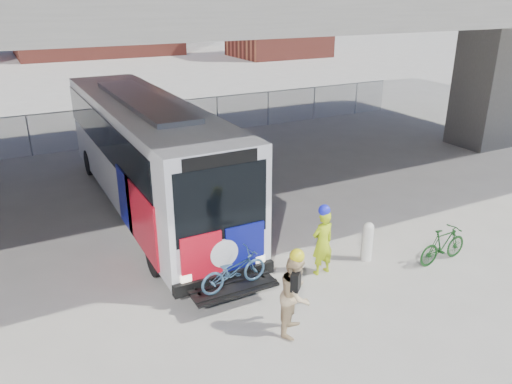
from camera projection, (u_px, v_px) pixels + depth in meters
ground at (259, 241)px, 14.48m from camera, size 160.00×160.00×0.00m
bus at (146, 146)px, 16.15m from camera, size 2.67×12.92×3.69m
chainlink_fence at (140, 112)px, 23.81m from camera, size 30.00×0.06×30.00m
brick_buildings at (54, 7)px, 52.63m from camera, size 54.00×22.00×12.00m
bollard at (368, 240)px, 13.28m from camera, size 0.29×0.29×1.10m
cyclist_hivis at (323, 241)px, 12.52m from camera, size 0.66×0.46×1.90m
cyclist_tan at (296, 293)px, 10.32m from camera, size 1.09×1.08×1.95m
bike_parked at (443, 245)px, 13.21m from camera, size 1.67×0.53×1.00m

